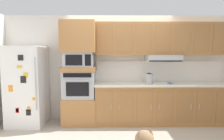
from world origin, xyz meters
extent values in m
plane|color=#B2A899|center=(0.00, 0.00, 0.00)|extent=(9.60, 9.60, 0.00)
cube|color=silver|center=(0.00, 1.11, 1.25)|extent=(6.20, 0.12, 2.50)
cube|color=white|center=(-2.10, 0.68, 0.88)|extent=(0.76, 0.70, 1.76)
cylinder|color=silver|center=(-1.77, 0.31, 0.98)|extent=(0.02, 0.02, 1.10)
cube|color=gold|center=(-2.08, 0.33, 1.33)|extent=(0.10, 0.01, 0.06)
cube|color=black|center=(-2.02, 0.33, 1.07)|extent=(0.11, 0.01, 0.14)
cube|color=white|center=(-2.14, 0.33, 0.42)|extent=(0.11, 0.01, 0.07)
cube|color=orange|center=(-1.81, 0.33, 0.67)|extent=(0.08, 0.01, 0.06)
cube|color=orange|center=(-2.29, 0.33, 0.89)|extent=(0.09, 0.01, 0.14)
cube|color=black|center=(-2.05, 0.33, 1.51)|extent=(0.11, 0.01, 0.12)
cube|color=gold|center=(-1.97, 0.33, 1.17)|extent=(0.09, 0.01, 0.10)
cube|color=orange|center=(-1.94, 0.33, 0.46)|extent=(0.05, 0.01, 0.09)
cube|color=black|center=(-1.94, 0.33, 0.38)|extent=(0.10, 0.01, 0.12)
cube|color=red|center=(-2.17, 0.33, 0.42)|extent=(0.07, 0.01, 0.11)
cube|color=#A8703D|center=(-0.94, 0.75, 0.30)|extent=(0.74, 0.62, 0.60)
cube|color=#A8AAAF|center=(-0.94, 0.75, 0.90)|extent=(0.70, 0.58, 0.60)
cube|color=black|center=(-0.94, 0.45, 0.84)|extent=(0.49, 0.01, 0.30)
cube|color=black|center=(-0.94, 0.45, 1.14)|extent=(0.59, 0.01, 0.09)
cylinder|color=#A8AAAF|center=(-0.94, 0.43, 1.03)|extent=(0.56, 0.02, 0.02)
cube|color=#A8703D|center=(-0.94, 0.75, 1.25)|extent=(0.74, 0.62, 0.10)
cube|color=#A8AAAF|center=(-0.94, 0.75, 1.46)|extent=(0.64, 0.53, 0.32)
cube|color=black|center=(-1.01, 0.48, 1.46)|extent=(0.35, 0.01, 0.22)
cube|color=black|center=(-0.71, 0.48, 1.46)|extent=(0.13, 0.01, 0.24)
cube|color=#A8703D|center=(-0.94, 0.75, 1.96)|extent=(0.74, 0.62, 0.68)
cube|color=#A8703D|center=(0.94, 0.75, 0.44)|extent=(3.01, 0.60, 0.88)
cube|color=#9A6738|center=(-0.35, 0.44, 0.46)|extent=(0.36, 0.01, 0.70)
cylinder|color=#BCBCC1|center=(-0.23, 0.43, 0.46)|extent=(0.01, 0.01, 0.12)
cube|color=#9A6738|center=(0.08, 0.44, 0.46)|extent=(0.36, 0.01, 0.70)
cylinder|color=#BCBCC1|center=(-0.05, 0.43, 0.46)|extent=(0.01, 0.01, 0.12)
cube|color=#9A6738|center=(0.51, 0.44, 0.46)|extent=(0.36, 0.01, 0.70)
cylinder|color=#BCBCC1|center=(0.63, 0.43, 0.46)|extent=(0.01, 0.01, 0.12)
cube|color=#9A6738|center=(0.94, 0.44, 0.46)|extent=(0.36, 0.01, 0.70)
cylinder|color=#BCBCC1|center=(0.81, 0.43, 0.46)|extent=(0.01, 0.01, 0.12)
cube|color=#9A6738|center=(1.37, 0.44, 0.46)|extent=(0.36, 0.01, 0.70)
cylinder|color=#BCBCC1|center=(1.49, 0.43, 0.46)|extent=(0.01, 0.01, 0.12)
cube|color=#9A6738|center=(1.80, 0.44, 0.46)|extent=(0.36, 0.01, 0.70)
cylinder|color=#BCBCC1|center=(1.67, 0.43, 0.46)|extent=(0.01, 0.01, 0.12)
cube|color=silver|center=(0.94, 0.75, 0.90)|extent=(3.05, 0.64, 0.04)
cube|color=white|center=(0.94, 1.04, 1.17)|extent=(3.05, 0.02, 0.50)
cube|color=#A8703D|center=(0.94, 0.88, 1.93)|extent=(3.01, 0.34, 0.74)
cube|color=#A8AAAF|center=(0.97, 0.81, 1.49)|extent=(0.76, 0.48, 0.14)
cube|color=black|center=(0.97, 0.59, 1.43)|extent=(0.72, 0.04, 0.02)
cube|color=#9A6738|center=(-0.35, 0.70, 1.93)|extent=(0.36, 0.01, 0.63)
cube|color=#9A6738|center=(0.08, 0.70, 1.93)|extent=(0.36, 0.01, 0.63)
cube|color=#9A6738|center=(0.51, 0.70, 1.93)|extent=(0.36, 0.01, 0.63)
cube|color=#9A6738|center=(0.94, 0.70, 1.93)|extent=(0.36, 0.01, 0.63)
cube|color=#9A6738|center=(1.37, 0.70, 1.93)|extent=(0.36, 0.01, 0.63)
cube|color=#9A6738|center=(1.80, 0.70, 1.93)|extent=(0.36, 0.01, 0.63)
cube|color=#9A6738|center=(2.23, 0.70, 1.93)|extent=(0.36, 0.01, 0.63)
cylinder|color=blue|center=(1.09, 0.67, 0.93)|extent=(0.09, 0.09, 0.03)
cylinder|color=silver|center=(1.18, 0.74, 0.93)|extent=(0.09, 0.10, 0.01)
cylinder|color=#A8AAAF|center=(0.63, 0.70, 1.03)|extent=(0.17, 0.17, 0.22)
cylinder|color=black|center=(0.63, 0.70, 1.15)|extent=(0.10, 0.10, 0.02)
sphere|color=#997551|center=(0.18, -1.24, 0.54)|extent=(0.24, 0.24, 0.24)
ellipsoid|color=brown|center=(0.14, -1.13, 0.52)|extent=(0.12, 0.15, 0.08)
cone|color=#997551|center=(0.10, -1.28, 0.64)|extent=(0.06, 0.06, 0.07)
cone|color=#997551|center=(0.26, -1.23, 0.64)|extent=(0.06, 0.06, 0.07)
camera|label=1|loc=(-0.24, -3.43, 1.60)|focal=29.66mm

